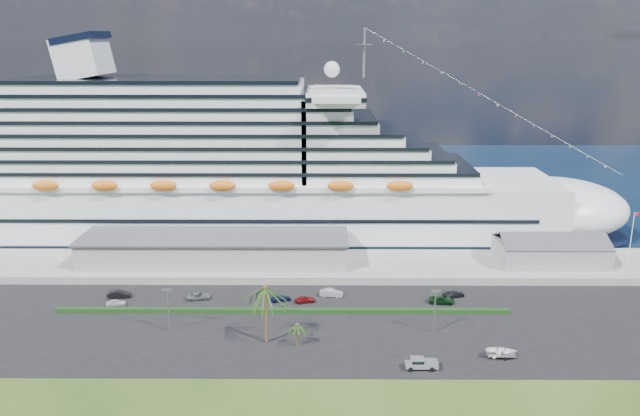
{
  "coord_description": "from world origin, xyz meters",
  "views": [
    {
      "loc": [
        -0.02,
        -95.12,
        52.0
      ],
      "look_at": [
        -0.77,
        30.0,
        17.42
      ],
      "focal_mm": 35.0,
      "sensor_mm": 36.0,
      "label": 1
    }
  ],
  "objects_px": {
    "parked_car_3": "(280,298)",
    "pickup_truck": "(421,363)",
    "boat_trailer": "(501,352)",
    "cruise_ship": "(241,176)"
  },
  "relations": [
    {
      "from": "parked_car_3",
      "to": "boat_trailer",
      "type": "height_order",
      "value": "boat_trailer"
    },
    {
      "from": "pickup_truck",
      "to": "boat_trailer",
      "type": "height_order",
      "value": "pickup_truck"
    },
    {
      "from": "parked_car_3",
      "to": "pickup_truck",
      "type": "distance_m",
      "value": 36.11
    },
    {
      "from": "parked_car_3",
      "to": "boat_trailer",
      "type": "bearing_deg",
      "value": -138.29
    },
    {
      "from": "boat_trailer",
      "to": "pickup_truck",
      "type": "bearing_deg",
      "value": -165.35
    },
    {
      "from": "cruise_ship",
      "to": "parked_car_3",
      "type": "bearing_deg",
      "value": -73.2
    },
    {
      "from": "cruise_ship",
      "to": "parked_car_3",
      "type": "xyz_separation_m",
      "value": [
        12.79,
        -42.37,
        -15.95
      ]
    },
    {
      "from": "pickup_truck",
      "to": "boat_trailer",
      "type": "relative_size",
      "value": 0.89
    },
    {
      "from": "cruise_ship",
      "to": "parked_car_3",
      "type": "relative_size",
      "value": 44.71
    },
    {
      "from": "parked_car_3",
      "to": "boat_trailer",
      "type": "xyz_separation_m",
      "value": [
        38.42,
        -22.91,
        0.52
      ]
    }
  ]
}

